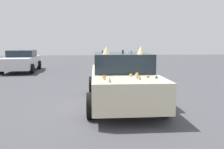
# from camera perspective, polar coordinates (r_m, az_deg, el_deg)

# --- Properties ---
(ground_plane) EXTENTS (60.00, 60.00, 0.00)m
(ground_plane) POSITION_cam_1_polar(r_m,az_deg,el_deg) (7.16, 2.41, -7.12)
(ground_plane) COLOR #47474C
(art_car_decorated) EXTENTS (4.53, 2.17, 1.76)m
(art_car_decorated) POSITION_cam_1_polar(r_m,az_deg,el_deg) (7.03, 2.41, -1.01)
(art_car_decorated) COLOR beige
(art_car_decorated) RESTS_ON ground
(parked_sedan_row_back_far) EXTENTS (4.36, 2.12, 1.39)m
(parked_sedan_row_back_far) POSITION_cam_1_polar(r_m,az_deg,el_deg) (16.31, -21.51, 3.17)
(parked_sedan_row_back_far) COLOR silver
(parked_sedan_row_back_far) RESTS_ON ground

